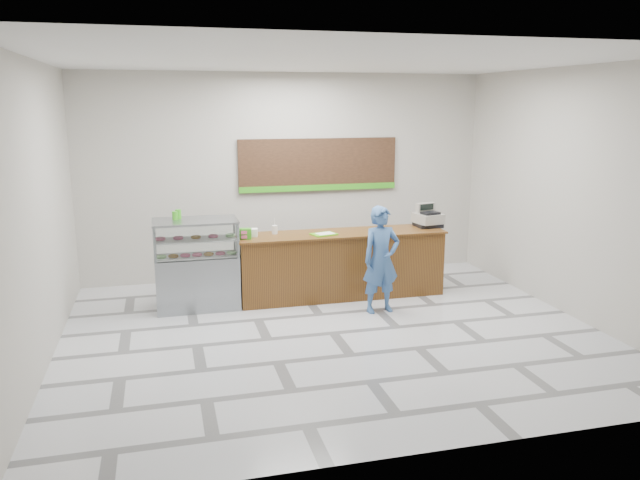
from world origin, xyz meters
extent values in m
plane|color=silver|center=(0.00, 0.00, 0.00)|extent=(7.00, 7.00, 0.00)
plane|color=#B5B0A6|center=(0.00, 3.00, 1.75)|extent=(7.00, 0.00, 7.00)
plane|color=silver|center=(0.00, 0.00, 3.50)|extent=(7.00, 7.00, 0.00)
cube|color=brown|center=(0.55, 1.55, 0.50)|extent=(3.20, 0.70, 1.00)
cube|color=brown|center=(0.55, 1.55, 1.01)|extent=(3.26, 0.76, 0.03)
cube|color=gray|center=(-1.67, 1.55, 0.40)|extent=(1.20, 0.70, 0.80)
cube|color=white|center=(-1.67, 1.55, 1.05)|extent=(1.20, 0.70, 0.50)
cube|color=gray|center=(-1.67, 1.55, 1.31)|extent=(1.22, 0.72, 0.03)
cube|color=silver|center=(-1.67, 1.55, 0.82)|extent=(1.14, 0.64, 0.02)
cube|color=silver|center=(-1.67, 1.55, 1.06)|extent=(1.14, 0.64, 0.02)
torus|color=#A5E78C|center=(-2.17, 1.45, 0.85)|extent=(0.15, 0.15, 0.05)
torus|color=olive|center=(-2.00, 1.45, 0.85)|extent=(0.15, 0.15, 0.05)
torus|color=#E35983|center=(-1.84, 1.45, 0.85)|extent=(0.15, 0.15, 0.05)
torus|color=#E35983|center=(-1.67, 1.45, 0.85)|extent=(0.15, 0.15, 0.05)
torus|color=olive|center=(-1.50, 1.45, 0.85)|extent=(0.15, 0.15, 0.05)
torus|color=#E35983|center=(-1.34, 1.45, 0.85)|extent=(0.15, 0.15, 0.05)
torus|color=#A5E78C|center=(-1.17, 1.45, 0.85)|extent=(0.15, 0.15, 0.05)
torus|color=#E35983|center=(-2.17, 1.60, 1.09)|extent=(0.15, 0.15, 0.05)
torus|color=#E35983|center=(-1.92, 1.60, 1.09)|extent=(0.15, 0.15, 0.05)
torus|color=olive|center=(-1.67, 1.60, 1.09)|extent=(0.15, 0.15, 0.05)
torus|color=#E35983|center=(-1.42, 1.60, 1.09)|extent=(0.15, 0.15, 0.05)
torus|color=#A5E78C|center=(-1.17, 1.60, 1.09)|extent=(0.15, 0.15, 0.05)
cube|color=black|center=(0.55, 2.96, 1.95)|extent=(2.80, 0.05, 0.90)
cube|color=green|center=(0.55, 2.93, 1.55)|extent=(2.80, 0.02, 0.10)
cube|color=black|center=(2.05, 1.65, 1.06)|extent=(0.39, 0.39, 0.06)
cube|color=gray|center=(2.05, 1.65, 1.17)|extent=(0.46, 0.48, 0.16)
cube|color=black|center=(2.05, 1.58, 1.26)|extent=(0.31, 0.24, 0.04)
cube|color=gray|center=(2.05, 1.77, 1.32)|extent=(0.34, 0.16, 0.16)
cube|color=black|center=(2.05, 1.72, 1.34)|extent=(0.25, 0.06, 0.10)
cube|color=black|center=(1.22, 1.52, 1.05)|extent=(0.10, 0.18, 0.04)
cube|color=#59C411|center=(0.25, 1.44, 1.04)|extent=(0.42, 0.35, 0.02)
cube|color=white|center=(0.27, 1.44, 1.05)|extent=(0.30, 0.25, 0.00)
cube|color=white|center=(-0.82, 1.60, 1.09)|extent=(0.16, 0.16, 0.12)
cylinder|color=silver|center=(-0.47, 1.70, 1.10)|extent=(0.09, 0.09, 0.13)
cube|color=green|center=(-0.95, 1.45, 1.11)|extent=(0.19, 0.15, 0.16)
cylinder|color=#E35983|center=(1.07, 1.50, 1.03)|extent=(0.14, 0.14, 0.00)
cylinder|color=green|center=(-1.95, 1.64, 1.39)|extent=(0.08, 0.08, 0.12)
cylinder|color=green|center=(-1.90, 1.72, 1.40)|extent=(0.09, 0.09, 0.14)
imported|color=#385F97|center=(0.91, 0.70, 0.78)|extent=(0.61, 0.44, 1.56)
camera|label=1|loc=(-2.12, -7.54, 2.99)|focal=35.00mm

